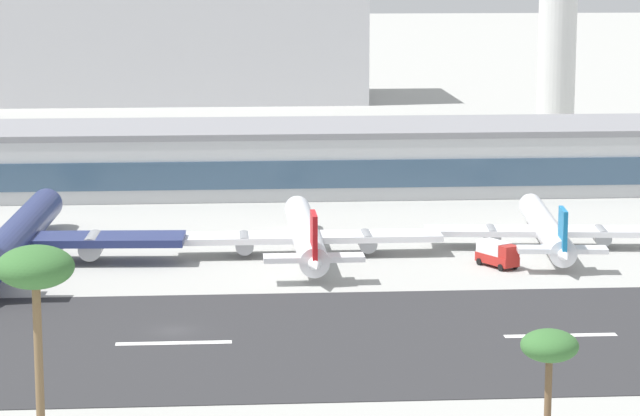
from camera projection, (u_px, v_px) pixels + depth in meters
ground_plane at (174, 331)px, 154.36m from camera, size 1400.00×1400.00×0.00m
runway_strip at (173, 343)px, 149.53m from camera, size 800.00×41.42×0.08m
runway_centreline_dash_4 at (174, 343)px, 149.53m from camera, size 12.00×1.20×0.01m
runway_centreline_dash_5 at (560, 335)px, 152.42m from camera, size 12.00×1.20×0.01m
terminal_building at (273, 158)px, 241.51m from camera, size 194.90×24.26×10.99m
control_tower at (558, 15)px, 280.26m from camera, size 13.78×13.78×45.32m
distant_hotel_block at (155, 14)px, 379.32m from camera, size 108.99×39.60×44.72m
airliner_gold_tail_gate_0 at (15, 239)px, 185.66m from camera, size 43.48×51.80×10.81m
airliner_red_tail_gate_1 at (306, 236)px, 190.42m from camera, size 36.10×41.96×8.76m
airliner_blue_tail_gate_2 at (547, 230)px, 195.28m from camera, size 33.35×39.28×8.21m
service_box_truck_1 at (497, 253)px, 184.64m from camera, size 5.05×6.40×3.25m
palm_tree_0 at (549, 350)px, 108.90m from camera, size 4.41×4.41×12.20m
palm_tree_1 at (35, 271)px, 119.04m from camera, size 6.48×6.48×16.35m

